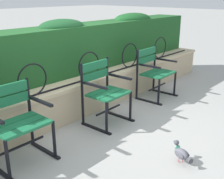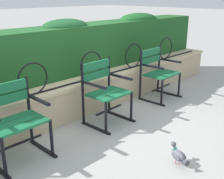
# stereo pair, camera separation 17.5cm
# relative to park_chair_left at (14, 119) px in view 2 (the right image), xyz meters

# --- Properties ---
(ground_plane) EXTENTS (60.00, 60.00, 0.00)m
(ground_plane) POSITION_rel_park_chair_left_xyz_m (1.25, -0.37, -0.46)
(ground_plane) COLOR #9E9E99
(stone_wall) EXTENTS (6.84, 0.41, 0.52)m
(stone_wall) POSITION_rel_park_chair_left_xyz_m (1.25, 0.45, -0.20)
(stone_wall) COLOR tan
(stone_wall) RESTS_ON ground
(iron_arch_fence) EXTENTS (6.31, 0.02, 0.42)m
(iron_arch_fence) POSITION_rel_park_chair_left_xyz_m (1.01, 0.37, 0.24)
(iron_arch_fence) COLOR black
(iron_arch_fence) RESTS_ON stone_wall
(hedge_row) EXTENTS (6.70, 0.57, 0.86)m
(hedge_row) POSITION_rel_park_chair_left_xyz_m (1.23, 0.91, 0.47)
(hedge_row) COLOR #1E5123
(hedge_row) RESTS_ON stone_wall
(park_chair_left) EXTENTS (0.59, 0.52, 0.84)m
(park_chair_left) POSITION_rel_park_chair_left_xyz_m (0.00, 0.00, 0.00)
(park_chair_left) COLOR #19663D
(park_chair_left) RESTS_ON ground
(park_chair_centre) EXTENTS (0.58, 0.54, 0.87)m
(park_chair_centre) POSITION_rel_park_chair_left_xyz_m (1.32, -0.04, 0.00)
(park_chair_centre) COLOR #19663D
(park_chair_centre) RESTS_ON ground
(park_chair_right) EXTENTS (0.62, 0.55, 0.86)m
(park_chair_right) POSITION_rel_park_chair_left_xyz_m (2.65, 0.02, 0.00)
(park_chair_right) COLOR #19663D
(park_chair_right) RESTS_ON ground
(pigeon_near_chairs) EXTENTS (0.17, 0.28, 0.22)m
(pigeon_near_chairs) POSITION_rel_park_chair_left_xyz_m (1.11, -1.37, -0.35)
(pigeon_near_chairs) COLOR #5B5B66
(pigeon_near_chairs) RESTS_ON ground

